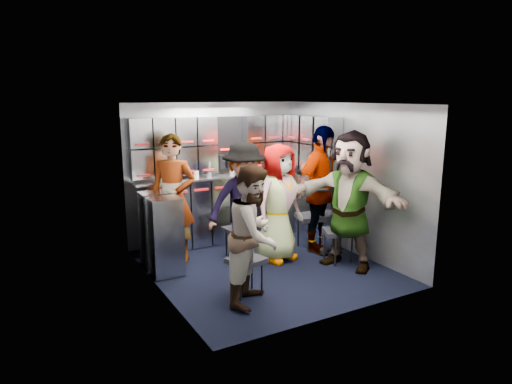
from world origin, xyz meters
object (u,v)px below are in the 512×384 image
attendant_arc_a (254,235)px  attendant_arc_d (321,190)px  jump_seat_near_left (246,262)px  attendant_arc_c (278,203)px  jump_seat_near_right (339,234)px  attendant_standing (173,199)px  jump_seat_center (271,227)px  jump_seat_mid_left (238,231)px  attendant_arc_e (349,200)px  jump_seat_mid_right (312,219)px  attendant_arc_b (244,203)px

attendant_arc_a → attendant_arc_d: attendant_arc_d is taller
jump_seat_near_left → attendant_arc_c: bearing=40.9°
attendant_arc_d → attendant_arc_a: bearing=-167.8°
jump_seat_near_right → attendant_standing: (-1.89, 1.13, 0.47)m
jump_seat_center → attendant_arc_a: attendant_arc_a is taller
jump_seat_mid_left → attendant_arc_c: size_ratio=0.26×
jump_seat_near_right → attendant_arc_a: size_ratio=0.33×
jump_seat_mid_left → attendant_arc_d: 1.30m
jump_seat_center → attendant_arc_e: attendant_arc_e is taller
attendant_arc_c → attendant_arc_a: bearing=-149.0°
jump_seat_mid_right → attendant_arc_d: (0.00, -0.18, 0.46)m
jump_seat_near_right → attendant_arc_c: (-0.66, 0.47, 0.40)m
jump_seat_center → attendant_arc_c: bearing=-90.0°
jump_seat_near_left → jump_seat_near_right: jump_seat_near_right is taller
jump_seat_mid_left → attendant_arc_b: bearing=-90.0°
jump_seat_mid_right → attendant_standing: (-1.95, 0.46, 0.42)m
jump_seat_mid_right → attendant_arc_d: size_ratio=0.28×
jump_seat_near_left → jump_seat_center: size_ratio=0.96×
jump_seat_near_left → jump_seat_mid_right: jump_seat_mid_right is taller
attendant_arc_d → jump_seat_mid_left: bearing=143.2°
attendant_arc_b → jump_seat_mid_right: bearing=1.3°
jump_seat_near_left → attendant_arc_a: attendant_arc_a is taller
jump_seat_mid_right → jump_seat_near_right: (-0.05, -0.66, -0.04)m
attendant_arc_a → attendant_arc_e: (1.56, 0.31, 0.14)m
jump_seat_center → attendant_arc_b: (-0.42, 0.01, 0.40)m
attendant_arc_b → attendant_arc_d: size_ratio=0.90×
attendant_arc_b → jump_seat_near_left: bearing=-115.0°
jump_seat_near_left → jump_seat_center: 1.32m
jump_seat_mid_left → attendant_standing: attendant_standing is taller
jump_seat_center → attendant_arc_e: 1.16m
jump_seat_center → jump_seat_mid_right: size_ratio=0.92×
jump_seat_mid_left → jump_seat_mid_right: 1.14m
jump_seat_near_left → attendant_arc_d: (1.61, 0.79, 0.52)m
jump_seat_near_left → jump_seat_center: bearing=46.8°
attendant_arc_b → jump_seat_center: bearing=-0.2°
attendant_arc_e → attendant_arc_d: bearing=153.2°
attendant_standing → attendant_arc_d: 2.05m
jump_seat_near_right → jump_seat_mid_right: bearing=85.5°
jump_seat_mid_left → attendant_arc_d: size_ratio=0.23×
jump_seat_mid_right → jump_seat_near_right: bearing=-94.5°
attendant_arc_e → jump_seat_mid_right: bearing=154.2°
attendant_standing → attendant_arc_c: size_ratio=1.08×
attendant_arc_a → jump_seat_mid_right: bearing=-6.9°
jump_seat_center → attendant_arc_e: size_ratio=0.26×
jump_seat_center → jump_seat_mid_right: jump_seat_mid_right is taller
jump_seat_near_right → attendant_arc_b: bearing=148.2°
jump_seat_mid_left → attendant_arc_e: 1.57m
attendant_arc_d → attendant_arc_e: attendant_arc_d is taller
attendant_arc_c → attendant_arc_d: (0.71, 0.01, 0.11)m
jump_seat_mid_left → jump_seat_near_right: bearing=-38.2°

